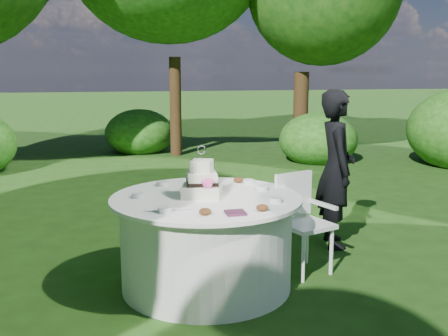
% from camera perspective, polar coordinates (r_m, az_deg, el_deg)
% --- Properties ---
extents(ground, '(80.00, 80.00, 0.00)m').
position_cam_1_polar(ground, '(4.52, -1.90, -12.65)').
color(ground, '#1C3A0F').
rests_on(ground, ground).
extents(napkins, '(0.14, 0.14, 0.02)m').
position_cam_1_polar(napkins, '(3.76, 1.26, -4.89)').
color(napkins, '#4D213B').
rests_on(napkins, table).
extents(feather_plume, '(0.48, 0.07, 0.01)m').
position_cam_1_polar(feather_plume, '(3.89, -5.32, -4.46)').
color(feather_plume, white).
rests_on(feather_plume, table).
extents(guest, '(0.49, 0.65, 1.60)m').
position_cam_1_polar(guest, '(5.41, 12.06, -0.10)').
color(guest, black).
rests_on(guest, ground).
extents(table, '(1.56, 1.56, 0.77)m').
position_cam_1_polar(table, '(4.38, -1.93, -7.98)').
color(table, silver).
rests_on(table, ground).
extents(cake, '(0.38, 0.38, 0.42)m').
position_cam_1_polar(cake, '(4.25, -2.41, -1.61)').
color(cake, beige).
rests_on(cake, table).
extents(chair, '(0.51, 0.51, 0.88)m').
position_cam_1_polar(chair, '(4.73, 8.33, -5.04)').
color(chair, white).
rests_on(chair, ground).
extents(votives, '(1.16, 0.99, 0.04)m').
position_cam_1_polar(votives, '(4.33, -1.60, -2.66)').
color(votives, white).
rests_on(votives, table).
extents(petal_cups, '(0.59, 1.09, 0.05)m').
position_cam_1_polar(petal_cups, '(4.11, 1.29, -3.29)').
color(petal_cups, '#562D16').
rests_on(petal_cups, table).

